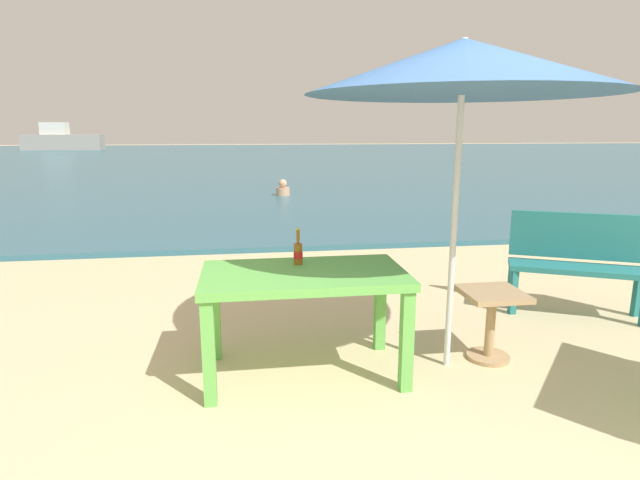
# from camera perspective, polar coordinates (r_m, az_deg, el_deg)

# --- Properties ---
(sea_water) EXTENTS (120.00, 50.00, 0.08)m
(sea_water) POSITION_cam_1_polar(r_m,az_deg,el_deg) (32.16, -6.42, 9.17)
(sea_water) COLOR #2D6075
(sea_water) RESTS_ON ground_plane
(picnic_table_green) EXTENTS (1.40, 0.80, 0.76)m
(picnic_table_green) POSITION_cam_1_polar(r_m,az_deg,el_deg) (3.56, -1.79, -5.20)
(picnic_table_green) COLOR #60B24C
(picnic_table_green) RESTS_ON ground_plane
(beer_bottle_amber) EXTENTS (0.07, 0.07, 0.26)m
(beer_bottle_amber) POSITION_cam_1_polar(r_m,az_deg,el_deg) (3.69, -2.46, -1.31)
(beer_bottle_amber) COLOR brown
(beer_bottle_amber) RESTS_ON picnic_table_green
(patio_umbrella) EXTENTS (2.10, 2.10, 2.30)m
(patio_umbrella) POSITION_cam_1_polar(r_m,az_deg,el_deg) (3.67, 15.66, 18.07)
(patio_umbrella) COLOR silver
(patio_umbrella) RESTS_ON ground_plane
(side_table_wood) EXTENTS (0.44, 0.44, 0.54)m
(side_table_wood) POSITION_cam_1_polar(r_m,az_deg,el_deg) (4.09, 18.53, -7.91)
(side_table_wood) COLOR tan
(side_table_wood) RESTS_ON ground_plane
(bench_teal_center) EXTENTS (1.24, 0.85, 0.95)m
(bench_teal_center) POSITION_cam_1_polar(r_m,az_deg,el_deg) (5.36, 26.75, -1.75)
(bench_teal_center) COLOR #237275
(bench_teal_center) RESTS_ON ground_plane
(swimmer_person) EXTENTS (0.34, 0.34, 0.41)m
(swimmer_person) POSITION_cam_1_polar(r_m,az_deg,el_deg) (13.00, -4.16, 5.68)
(swimmer_person) COLOR tan
(swimmer_person) RESTS_ON sea_water
(boat_ferry) EXTENTS (6.02, 1.64, 2.19)m
(boat_ferry) POSITION_cam_1_polar(r_m,az_deg,el_deg) (46.78, -26.83, 9.91)
(boat_ferry) COLOR gray
(boat_ferry) RESTS_ON sea_water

